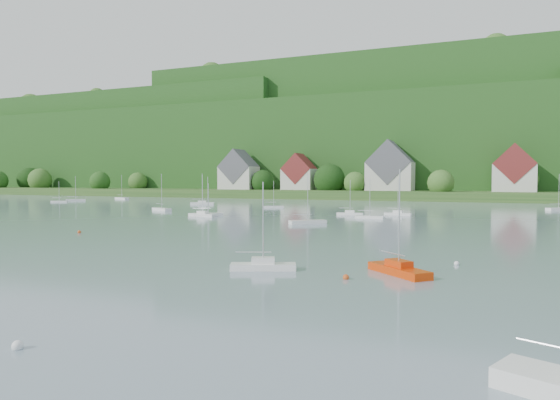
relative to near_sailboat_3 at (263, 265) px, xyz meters
The scene contains 13 objects.
far_shore_strip 160.09m from the near_sailboat_3, 97.83° to the left, with size 600.00×60.00×3.00m, color #254C1C.
forested_ridge 229.28m from the near_sailboat_3, 95.38° to the left, with size 620.00×181.22×69.89m.
village_building_0 164.86m from the near_sailboat_3, 117.81° to the left, with size 14.00×10.40×16.00m.
village_building_1 156.65m from the near_sailboat_3, 109.34° to the left, with size 12.00×9.36×14.00m.
village_building_2 147.89m from the near_sailboat_3, 96.54° to the left, with size 16.00×11.44×18.00m.
village_building_3 146.72m from the near_sailboat_3, 80.89° to the left, with size 13.00×10.40×15.50m.
near_sailboat_3 is the anchor object (origin of this frame).
near_sailboat_5 10.36m from the near_sailboat_3, 12.30° to the left, with size 5.32×5.21×7.85m.
mooring_buoy_1 20.89m from the near_sailboat_3, 95.08° to the right, with size 0.48×0.48×0.48m, color white.
mooring_buoy_2 7.05m from the near_sailboat_3, ahead, with size 0.46×0.46×0.46m, color #CA4D1A.
mooring_buoy_3 36.98m from the near_sailboat_3, 155.32° to the left, with size 0.48×0.48×0.48m, color #CA4D1A.
mooring_buoy_4 16.12m from the near_sailboat_3, 30.71° to the left, with size 0.42×0.42×0.42m, color white.
far_sailboat_cluster 74.76m from the near_sailboat_3, 108.08° to the left, with size 186.42×71.98×8.71m.
Camera 1 is at (38.16, 5.42, 7.12)m, focal length 32.63 mm.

